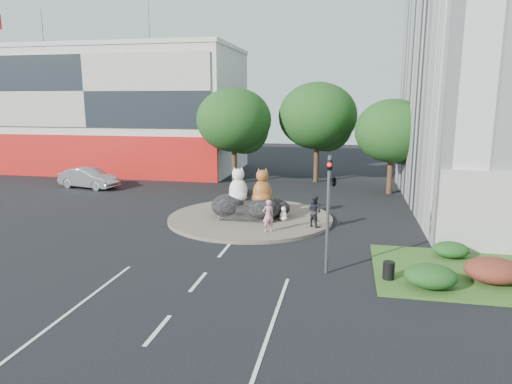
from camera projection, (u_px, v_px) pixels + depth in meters
ground at (198, 282)px, 18.34m from camera, size 120.00×120.00×0.00m
roundabout_island at (250, 218)px, 27.93m from camera, size 10.00×10.00×0.20m
rock_plinth at (250, 209)px, 27.82m from camera, size 3.20×2.60×0.90m
shophouse_block at (117, 110)px, 47.43m from camera, size 25.20×12.30×17.40m
grass_verge at (498, 275)px, 18.88m from camera, size 10.00×6.00×0.12m
tree_left at (235, 123)px, 39.27m from camera, size 6.46×6.46×8.27m
tree_mid at (318, 119)px, 39.77m from camera, size 6.84×6.84×8.76m
tree_right at (393, 134)px, 34.94m from camera, size 5.70×5.70×7.30m
hedge_near_green at (431, 276)px, 17.44m from camera, size 2.00×1.60×0.90m
hedge_red at (493, 270)px, 17.91m from camera, size 2.20×1.76×0.99m
hedge_back_green at (451, 250)px, 20.82m from camera, size 1.60×1.28×0.72m
traffic_light at (331, 189)px, 18.55m from camera, size 0.44×1.24×5.00m
street_lamp at (494, 154)px, 22.64m from camera, size 2.34×0.22×8.06m
cat_white at (238, 185)px, 27.52m from camera, size 1.42×1.26×2.16m
cat_tabby at (262, 186)px, 27.10m from camera, size 1.61×1.51×2.16m
kitten_calico at (223, 212)px, 27.11m from camera, size 0.68×0.65×0.88m
kitten_white at (283, 213)px, 26.88m from camera, size 0.69×0.68×0.87m
pedestrian_pink at (268, 216)px, 24.55m from camera, size 0.77×0.69×1.76m
pedestrian_dark at (314, 211)px, 25.52m from camera, size 1.10×1.05×1.79m
parked_car at (89, 178)px, 37.84m from camera, size 5.38×2.76×1.69m
litter_bin at (389, 270)px, 18.29m from camera, size 0.55×0.55×0.71m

